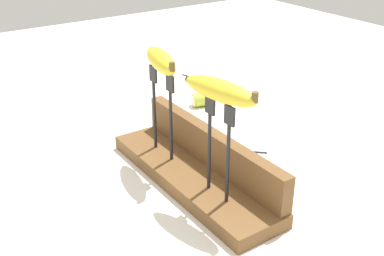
% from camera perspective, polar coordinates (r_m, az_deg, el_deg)
% --- Properties ---
extents(ground_plane, '(3.00, 3.00, 0.00)m').
position_cam_1_polar(ground_plane, '(1.03, -0.00, -6.53)').
color(ground_plane, white).
extents(wooden_board, '(0.47, 0.13, 0.03)m').
position_cam_1_polar(wooden_board, '(1.03, -0.00, -5.80)').
color(wooden_board, brown).
rests_on(wooden_board, ground).
extents(board_backstop, '(0.46, 0.03, 0.08)m').
position_cam_1_polar(board_backstop, '(1.02, 2.33, -2.34)').
color(board_backstop, brown).
rests_on(board_backstop, wooden_board).
extents(fork_stand_left, '(0.09, 0.01, 0.20)m').
position_cam_1_polar(fork_stand_left, '(1.04, -3.55, 2.70)').
color(fork_stand_left, black).
rests_on(fork_stand_left, wooden_board).
extents(fork_stand_right, '(0.08, 0.01, 0.20)m').
position_cam_1_polar(fork_stand_right, '(0.89, 3.19, -1.51)').
color(fork_stand_right, black).
rests_on(fork_stand_right, wooden_board).
extents(banana_raised_left, '(0.16, 0.07, 0.04)m').
position_cam_1_polar(banana_raised_left, '(1.00, -3.71, 8.00)').
color(banana_raised_left, yellow).
rests_on(banana_raised_left, fork_stand_left).
extents(banana_raised_right, '(0.17, 0.07, 0.04)m').
position_cam_1_polar(banana_raised_right, '(0.84, 3.35, 4.48)').
color(banana_raised_right, yellow).
rests_on(banana_raised_right, fork_stand_right).
extents(fork_fallen_near, '(0.13, 0.15, 0.01)m').
position_cam_1_polar(fork_fallen_near, '(1.16, 3.13, -2.50)').
color(fork_fallen_near, black).
rests_on(fork_fallen_near, ground).
extents(fork_fallen_far, '(0.17, 0.06, 0.01)m').
position_cam_1_polar(fork_fallen_far, '(1.58, 1.92, 5.53)').
color(fork_fallen_far, black).
rests_on(fork_fallen_far, ground).
extents(banana_chunk_near, '(0.05, 0.06, 0.04)m').
position_cam_1_polar(banana_chunk_near, '(1.40, 1.14, 3.45)').
color(banana_chunk_near, '#B2C138').
rests_on(banana_chunk_near, ground).
extents(wire_coil, '(0.08, 0.08, 0.01)m').
position_cam_1_polar(wire_coil, '(1.28, -1.85, 0.43)').
color(wire_coil, black).
rests_on(wire_coil, ground).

